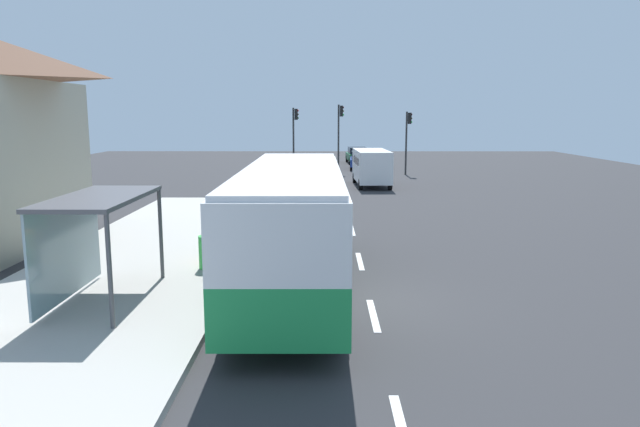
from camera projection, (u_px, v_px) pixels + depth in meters
ground_plane at (342, 210)px, 28.20m from camera, size 56.00×92.00×0.04m
sidewalk_platform at (127, 276)px, 16.39m from camera, size 6.20×30.00×0.18m
lane_stripe_seg_1 at (373, 315)px, 13.41m from camera, size 0.16×2.20×0.01m
lane_stripe_seg_2 at (360, 261)px, 18.34m from camera, size 0.16×2.20×0.01m
lane_stripe_seg_3 at (352, 230)px, 23.27m from camera, size 0.16×2.20×0.01m
lane_stripe_seg_4 at (347, 210)px, 28.20m from camera, size 0.16×2.20×0.01m
lane_stripe_seg_5 at (343, 196)px, 33.13m from camera, size 0.16×2.20×0.01m
lane_stripe_seg_6 at (341, 185)px, 38.06m from camera, size 0.16×2.20×0.01m
lane_stripe_seg_7 at (339, 177)px, 42.99m from camera, size 0.16×2.20×0.01m
bus at (292, 220)px, 15.23m from camera, size 2.59×11.02×3.21m
white_van at (372, 165)px, 37.47m from camera, size 2.20×5.27×2.30m
sedan_near at (361, 160)px, 49.34m from camera, size 2.03×4.49×1.52m
sedan_far at (357, 155)px, 55.28m from camera, size 2.02×4.48×1.52m
recycling_bin_green at (208, 252)px, 16.74m from camera, size 0.52×0.52×0.95m
recycling_bin_orange at (212, 247)px, 17.43m from camera, size 0.52×0.52×0.95m
traffic_light_near_side at (408, 133)px, 44.29m from camera, size 0.49×0.28×4.77m
traffic_light_far_side at (295, 130)px, 45.09m from camera, size 0.49×0.28×5.06m
traffic_light_median at (340, 128)px, 45.84m from camera, size 0.49×0.28×5.31m
bus_shelter at (87, 220)px, 13.67m from camera, size 1.80×4.00×2.50m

